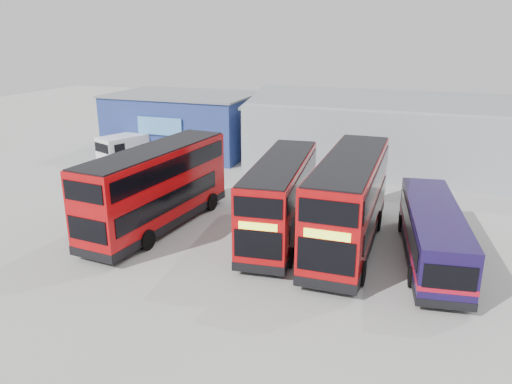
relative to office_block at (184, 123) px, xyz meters
The scene contains 8 objects.
ground_plane 22.94m from the office_block, 52.11° to the right, with size 120.00×120.00×0.00m, color gray.
office_block is the anchor object (origin of this frame).
maintenance_shed 22.09m from the office_block, ahead, with size 30.50×12.00×5.89m.
double_decker_left 17.95m from the office_block, 66.75° to the right, with size 3.48×10.74×4.47m.
double_decker_centre 20.69m from the office_block, 48.40° to the right, with size 3.42×10.01×4.16m.
double_decker_right 23.14m from the office_block, 41.86° to the right, with size 2.93×10.95×4.61m.
single_decker_blue 26.49m from the office_block, 36.62° to the right, with size 3.66×9.96×2.65m.
panel_van 5.52m from the office_block, 117.88° to the right, with size 3.83×5.57×2.27m.
Camera 1 is at (6.90, -20.64, 10.40)m, focal length 35.00 mm.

